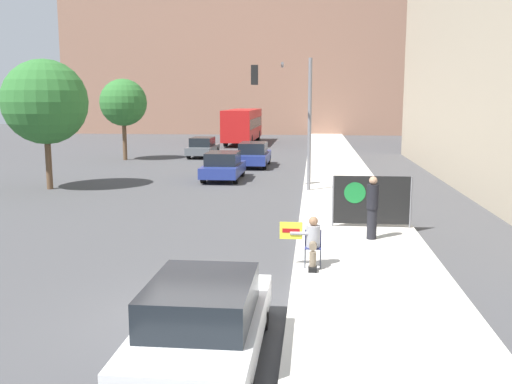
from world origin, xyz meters
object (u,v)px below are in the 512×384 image
car_on_road_nearest (223,166)px  car_on_road_midblock (254,155)px  car_on_road_distant (203,147)px  city_bus_on_road (243,124)px  street_tree_near_curb (45,102)px  jogger_on_sidewalk (372,207)px  street_tree_midblock (123,103)px  traffic_light_pole (289,103)px  parked_car_curbside (203,320)px  protest_banner (371,200)px  seated_protester (312,240)px

car_on_road_nearest → car_on_road_midblock: 6.06m
car_on_road_distant → city_bus_on_road: city_bus_on_road is taller
city_bus_on_road → car_on_road_midblock: bearing=-80.8°
car_on_road_nearest → street_tree_near_curb: 9.08m
jogger_on_sidewalk → street_tree_near_curb: street_tree_near_curb is taller
car_on_road_nearest → street_tree_midblock: size_ratio=0.76×
traffic_light_pole → street_tree_midblock: traffic_light_pole is taller
parked_car_curbside → city_bus_on_road: (-4.92, 44.50, 1.13)m
street_tree_near_curb → street_tree_midblock: 12.76m
jogger_on_sidewalk → parked_car_curbside: 8.54m
protest_banner → car_on_road_distant: protest_banner is taller
car_on_road_nearest → street_tree_midblock: street_tree_midblock is taller
jogger_on_sidewalk → car_on_road_nearest: bearing=-28.2°
protest_banner → parked_car_curbside: 10.03m
protest_banner → car_on_road_midblock: size_ratio=0.54×
jogger_on_sidewalk → car_on_road_nearest: size_ratio=0.44×
protest_banner → city_bus_on_road: city_bus_on_road is taller
protest_banner → street_tree_near_curb: street_tree_near_curb is taller
traffic_light_pole → car_on_road_midblock: 10.74m
seated_protester → parked_car_curbside: 5.16m
car_on_road_distant → street_tree_near_curb: street_tree_near_curb is taller
protest_banner → city_bus_on_road: bearing=103.5°
city_bus_on_road → street_tree_midblock: size_ratio=1.99×
car_on_road_midblock → street_tree_midblock: 10.13m
car_on_road_midblock → car_on_road_distant: bearing=127.9°
city_bus_on_road → jogger_on_sidewalk: bearing=-77.2°
car_on_road_nearest → city_bus_on_road: size_ratio=0.38×
seated_protester → car_on_road_nearest: size_ratio=0.29×
seated_protester → city_bus_on_road: city_bus_on_road is taller
parked_car_curbside → street_tree_midblock: street_tree_midblock is taller
protest_banner → street_tree_midblock: street_tree_midblock is taller
car_on_road_midblock → street_tree_near_curb: (-8.50, -9.80, 3.26)m
car_on_road_distant → street_tree_near_curb: bearing=-105.5°
protest_banner → car_on_road_distant: (-9.79, 22.54, -0.31)m
protest_banner → street_tree_near_curb: (-14.03, 7.26, 2.99)m
traffic_light_pole → car_on_road_nearest: size_ratio=1.37×
traffic_light_pole → street_tree_near_curb: 11.11m
traffic_light_pole → street_tree_near_curb: bearing=179.5°
seated_protester → car_on_road_distant: 28.20m
car_on_road_midblock → car_on_road_distant: size_ratio=1.06×
car_on_road_midblock → car_on_road_distant: car_on_road_midblock is taller
traffic_light_pole → parked_car_curbside: 16.88m
protest_banner → city_bus_on_road: (-8.45, 35.12, 0.80)m
street_tree_midblock → car_on_road_distant: bearing=27.3°
city_bus_on_road → street_tree_near_curb: bearing=-101.3°
seated_protester → car_on_road_distant: car_on_road_distant is taller
seated_protester → jogger_on_sidewalk: jogger_on_sidewalk is taller
seated_protester → traffic_light_pole: size_ratio=0.21×
car_on_road_midblock → city_bus_on_road: (-2.92, 18.06, 1.07)m
car_on_road_midblock → protest_banner: bearing=-72.1°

